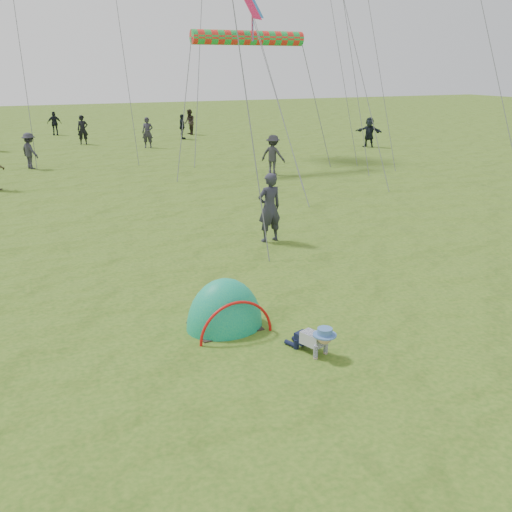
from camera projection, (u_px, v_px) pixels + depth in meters
name	position (u px, v px, depth m)	size (l,w,h in m)	color
ground	(292.00, 360.00, 9.57)	(140.00, 140.00, 0.00)	#2E5515
crawling_toddler	(315.00, 339.00, 9.71)	(0.51, 0.73, 0.56)	black
popup_tent	(225.00, 326.00, 10.81)	(1.47, 1.21, 1.91)	#007C75
standing_adult	(269.00, 208.00, 15.75)	(0.71, 0.46, 1.94)	#282936
crowd_person_0	(148.00, 133.00, 33.97)	(0.65, 0.43, 1.79)	#2C2935
crowd_person_2	(54.00, 123.00, 40.17)	(0.95, 0.40, 1.63)	black
crowd_person_3	(30.00, 151.00, 27.05)	(1.10, 0.63, 1.70)	#2C2C35
crowd_person_5	(369.00, 132.00, 34.28)	(1.63, 0.52, 1.76)	black
crowd_person_8	(182.00, 127.00, 37.92)	(0.96, 0.40, 1.64)	black
crowd_person_9	(273.00, 155.00, 25.61)	(1.14, 0.66, 1.76)	#303037
crowd_person_12	(83.00, 130.00, 35.42)	(0.65, 0.43, 1.79)	black
crowd_person_13	(190.00, 122.00, 40.37)	(0.86, 0.67, 1.77)	#2B221F
rainbow_tube_kite	(248.00, 38.00, 25.72)	(0.64, 0.64, 5.36)	red
diamond_kite_6	(252.00, 8.00, 22.04)	(0.97, 0.97, 0.00)	#E91548
diamond_kite_10	(253.00, 5.00, 24.61)	(1.18, 1.18, 0.00)	blue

